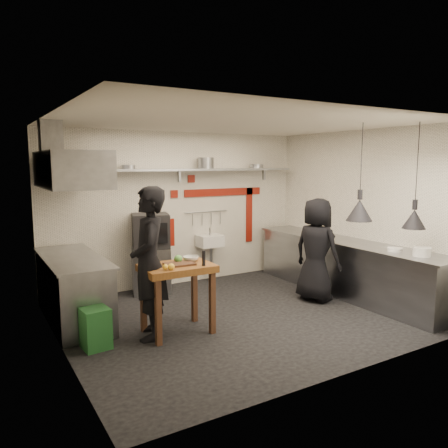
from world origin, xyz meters
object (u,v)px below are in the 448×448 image
prep_table (178,299)px  chef_left (149,263)px  chef_right (317,250)px  oven_stand (151,269)px  combi_oven (151,231)px  green_bin (96,328)px

prep_table → chef_left: chef_left is taller
prep_table → chef_right: (2.54, 0.11, 0.38)m
oven_stand → combi_oven: combi_oven is taller
green_bin → chef_right: bearing=1.0°
oven_stand → green_bin: 2.38m
combi_oven → prep_table: combi_oven is taller
prep_table → combi_oven: bearing=79.7°
oven_stand → combi_oven: 0.69m
chef_left → green_bin: bearing=-70.5°
oven_stand → chef_left: (-0.75, -1.88, 0.58)m
chef_right → green_bin: bearing=78.0°
oven_stand → prep_table: size_ratio=0.87×
oven_stand → chef_left: 2.11m
combi_oven → chef_right: bearing=-23.9°
combi_oven → green_bin: 2.50m
green_bin → chef_left: chef_left is taller
prep_table → chef_right: bearing=3.6°
prep_table → chef_right: size_ratio=0.55×
green_bin → prep_table: bearing=-2.6°
oven_stand → prep_table: bearing=-85.4°
green_bin → chef_right: 3.65m
combi_oven → prep_table: (-0.38, -1.90, -0.63)m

